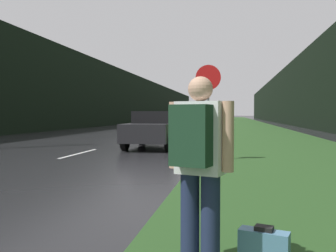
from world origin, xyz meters
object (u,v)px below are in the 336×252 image
stop_sign (208,101)px  hitchhiker_with_backpack (199,161)px  suitcase (264,250)px  car_passing_near (154,129)px

stop_sign → hitchhiker_with_backpack: stop_sign is taller
hitchhiker_with_backpack → suitcase: (0.56, 0.17, -0.79)m
hitchhiker_with_backpack → car_passing_near: hitchhiker_with_backpack is taller
suitcase → car_passing_near: car_passing_near is taller
stop_sign → hitchhiker_with_backpack: 7.31m
suitcase → car_passing_near: (-3.44, 11.02, 0.58)m
stop_sign → car_passing_near: bearing=122.1°
hitchhiker_with_backpack → stop_sign: bearing=110.2°
stop_sign → suitcase: 7.32m
stop_sign → car_passing_near: stop_sign is taller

